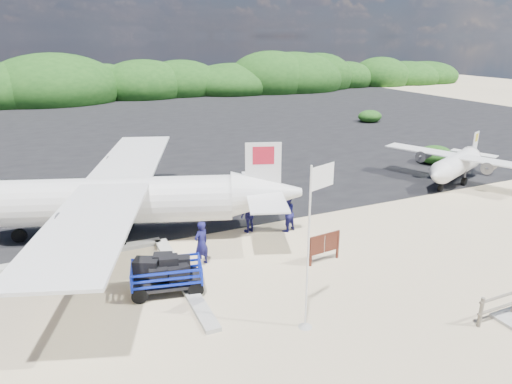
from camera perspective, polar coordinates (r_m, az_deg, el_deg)
ground at (r=17.50m, az=6.75°, el=-10.04°), size 160.00×160.00×0.00m
asphalt_apron at (r=44.58m, az=-13.53°, el=7.47°), size 90.00×50.00×0.04m
lagoon at (r=16.81m, az=-24.51°, el=-13.09°), size 9.00×7.00×0.40m
vegetation_band at (r=69.01m, az=-17.74°, el=11.00°), size 124.00×8.00×4.40m
baggage_cart at (r=16.54m, az=-10.94°, el=-12.12°), size 2.84×1.98×1.29m
flagpole at (r=14.63m, az=6.15°, el=-16.40°), size 1.11×0.75×5.13m
signboard at (r=18.37m, az=8.47°, el=-8.63°), size 1.51×0.29×1.24m
crew_a at (r=17.73m, az=-6.85°, el=-6.39°), size 0.77×0.66×1.79m
crew_b at (r=20.65m, az=3.86°, el=-2.64°), size 0.98×0.85×1.73m
crew_c at (r=20.49m, az=-0.81°, el=-2.83°), size 1.07×0.70×1.69m
aircraft_large at (r=41.54m, az=10.09°, el=6.89°), size 22.55×22.55×5.31m
aircraft_small at (r=50.62m, az=-24.17°, el=7.67°), size 9.49×9.49×2.61m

